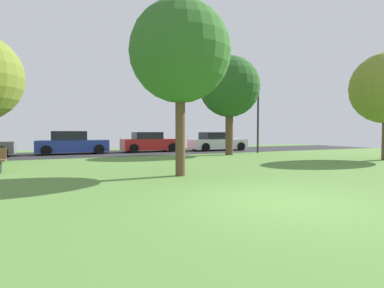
{
  "coord_description": "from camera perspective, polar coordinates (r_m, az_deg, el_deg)",
  "views": [
    {
      "loc": [
        -4.4,
        -5.11,
        1.49
      ],
      "look_at": [
        0.0,
        4.37,
        1.06
      ],
      "focal_mm": 28.49,
      "sensor_mm": 36.0,
      "label": 1
    }
  ],
  "objects": [
    {
      "name": "ground_plane",
      "position": [
        6.91,
        15.71,
        -10.19
      ],
      "size": [
        44.0,
        44.0,
        0.0
      ],
      "primitive_type": "plane",
      "color": "#547F38"
    },
    {
      "name": "road_strip",
      "position": [
        21.62,
        -13.1,
        -1.63
      ],
      "size": [
        44.0,
        6.4,
        0.01
      ],
      "primitive_type": "cube",
      "color": "#28282B",
      "rests_on": "ground_plane"
    },
    {
      "name": "oak_tree_right",
      "position": [
        19.68,
        7.04,
        10.52
      ],
      "size": [
        3.84,
        3.84,
        6.24
      ],
      "color": "brown",
      "rests_on": "ground_plane"
    },
    {
      "name": "oak_tree_left",
      "position": [
        10.52,
        -2.23,
        16.72
      ],
      "size": [
        3.36,
        3.36,
        5.8
      ],
      "color": "brown",
      "rests_on": "ground_plane"
    },
    {
      "name": "parked_car_blue",
      "position": [
        21.55,
        -21.61,
        0.07
      ],
      "size": [
        4.45,
        2.09,
        1.51
      ],
      "color": "#233893",
      "rests_on": "ground_plane"
    },
    {
      "name": "parked_car_red",
      "position": [
        22.47,
        -7.98,
        0.25
      ],
      "size": [
        4.06,
        2.02,
        1.44
      ],
      "color": "#B21E1E",
      "rests_on": "ground_plane"
    },
    {
      "name": "parked_car_white",
      "position": [
        23.93,
        4.72,
        0.37
      ],
      "size": [
        4.43,
        2.07,
        1.43
      ],
      "color": "white",
      "rests_on": "ground_plane"
    },
    {
      "name": "street_lamp_post",
      "position": [
        21.73,
        12.25,
        4.33
      ],
      "size": [
        0.14,
        0.14,
        4.5
      ],
      "primitive_type": "cylinder",
      "color": "#2D2D33",
      "rests_on": "ground_plane"
    }
  ]
}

